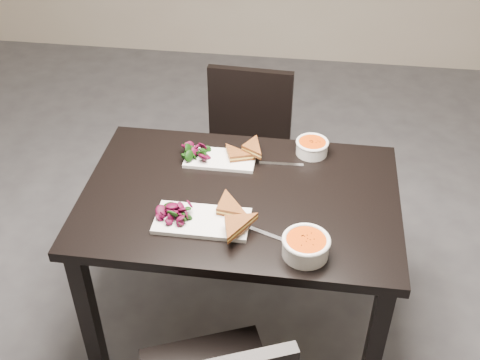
{
  "coord_description": "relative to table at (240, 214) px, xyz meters",
  "views": [
    {
      "loc": [
        0.38,
        -1.92,
        2.17
      ],
      "look_at": [
        0.14,
        -0.2,
        0.82
      ],
      "focal_mm": 44.46,
      "sensor_mm": 36.0,
      "label": 1
    }
  ],
  "objects": [
    {
      "name": "ground",
      "position": [
        -0.14,
        0.2,
        -0.65
      ],
      "size": [
        5.0,
        5.0,
        0.0
      ],
      "primitive_type": "plane",
      "color": "#47474C",
      "rests_on": "ground"
    },
    {
      "name": "table",
      "position": [
        0.0,
        0.0,
        0.0
      ],
      "size": [
        1.2,
        0.8,
        0.75
      ],
      "color": "black",
      "rests_on": "ground"
    },
    {
      "name": "chair_far",
      "position": [
        -0.07,
        0.71,
        -0.17
      ],
      "size": [
        0.44,
        0.44,
        0.85
      ],
      "rotation": [
        0.0,
        0.0,
        -0.05
      ],
      "color": "black",
      "rests_on": "ground"
    },
    {
      "name": "plate_near",
      "position": [
        -0.11,
        -0.18,
        0.11
      ],
      "size": [
        0.34,
        0.17,
        0.02
      ],
      "primitive_type": "cube",
      "color": "white",
      "rests_on": "table"
    },
    {
      "name": "sandwich_near",
      "position": [
        -0.05,
        -0.16,
        0.14
      ],
      "size": [
        0.19,
        0.15,
        0.05
      ],
      "primitive_type": null,
      "rotation": [
        0.0,
        0.0,
        -0.14
      ],
      "color": "brown",
      "rests_on": "plate_near"
    },
    {
      "name": "salad_near",
      "position": [
        -0.21,
        -0.18,
        0.14
      ],
      "size": [
        0.11,
        0.1,
        0.05
      ],
      "primitive_type": null,
      "color": "black",
      "rests_on": "plate_near"
    },
    {
      "name": "soup_bowl_near",
      "position": [
        0.26,
        -0.28,
        0.14
      ],
      "size": [
        0.16,
        0.16,
        0.07
      ],
      "color": "white",
      "rests_on": "table"
    },
    {
      "name": "cutlery_near",
      "position": [
        0.15,
        -0.21,
        0.1
      ],
      "size": [
        0.17,
        0.08,
        0.0
      ],
      "primitive_type": "cube",
      "rotation": [
        0.0,
        0.0,
        -0.37
      ],
      "color": "silver",
      "rests_on": "table"
    },
    {
      "name": "plate_far",
      "position": [
        -0.11,
        0.21,
        0.11
      ],
      "size": [
        0.29,
        0.14,
        0.01
      ],
      "primitive_type": "cube",
      "color": "white",
      "rests_on": "table"
    },
    {
      "name": "sandwich_far",
      "position": [
        -0.05,
        0.19,
        0.14
      ],
      "size": [
        0.17,
        0.15,
        0.05
      ],
      "primitive_type": null,
      "rotation": [
        0.0,
        0.0,
        0.33
      ],
      "color": "brown",
      "rests_on": "plate_far"
    },
    {
      "name": "salad_far",
      "position": [
        -0.21,
        0.21,
        0.13
      ],
      "size": [
        0.09,
        0.08,
        0.04
      ],
      "primitive_type": null,
      "color": "black",
      "rests_on": "plate_far"
    },
    {
      "name": "soup_bowl_far",
      "position": [
        0.26,
        0.31,
        0.13
      ],
      "size": [
        0.14,
        0.14,
        0.06
      ],
      "color": "white",
      "rests_on": "table"
    },
    {
      "name": "cutlery_far",
      "position": [
        0.14,
        0.22,
        0.1
      ],
      "size": [
        0.18,
        0.02,
        0.0
      ],
      "primitive_type": "cube",
      "rotation": [
        0.0,
        0.0,
        0.04
      ],
      "color": "silver",
      "rests_on": "table"
    }
  ]
}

